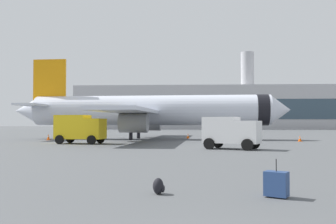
# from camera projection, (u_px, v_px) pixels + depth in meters

# --- Properties ---
(airplane_at_gate) EXTENTS (35.74, 32.22, 10.50)m
(airplane_at_gate) POSITION_uv_depth(u_px,v_px,m) (148.00, 111.00, 46.84)
(airplane_at_gate) COLOR silver
(airplane_at_gate) RESTS_ON ground
(service_truck) EXTENTS (5.06, 3.10, 2.90)m
(service_truck) POSITION_uv_depth(u_px,v_px,m) (80.00, 128.00, 37.05)
(service_truck) COLOR yellow
(service_truck) RESTS_ON ground
(cargo_van) EXTENTS (4.83, 3.75, 2.60)m
(cargo_van) POSITION_uv_depth(u_px,v_px,m) (231.00, 131.00, 29.47)
(cargo_van) COLOR white
(cargo_van) RESTS_ON ground
(safety_cone_near) EXTENTS (0.44, 0.44, 0.67)m
(safety_cone_near) POSITION_uv_depth(u_px,v_px,m) (300.00, 139.00, 41.37)
(safety_cone_near) COLOR #F2590C
(safety_cone_near) RESTS_ON ground
(safety_cone_mid) EXTENTS (0.44, 0.44, 0.75)m
(safety_cone_mid) POSITION_uv_depth(u_px,v_px,m) (48.00, 137.00, 44.68)
(safety_cone_mid) COLOR #F2590C
(safety_cone_mid) RESTS_ON ground
(safety_cone_far) EXTENTS (0.44, 0.44, 0.69)m
(safety_cone_far) POSITION_uv_depth(u_px,v_px,m) (188.00, 136.00, 49.38)
(safety_cone_far) COLOR #F2590C
(safety_cone_far) RESTS_ON ground
(safety_cone_outer) EXTENTS (0.44, 0.44, 0.80)m
(safety_cone_outer) POSITION_uv_depth(u_px,v_px,m) (226.00, 135.00, 51.17)
(safety_cone_outer) COLOR #F2590C
(safety_cone_outer) RESTS_ON ground
(rolling_suitcase) EXTENTS (0.75, 0.67, 1.10)m
(rolling_suitcase) POSITION_uv_depth(u_px,v_px,m) (276.00, 184.00, 10.46)
(rolling_suitcase) COLOR navy
(rolling_suitcase) RESTS_ON ground
(traveller_backpack) EXTENTS (0.36, 0.40, 0.48)m
(traveller_backpack) POSITION_uv_depth(u_px,v_px,m) (159.00, 186.00, 10.94)
(traveller_backpack) COLOR black
(traveller_backpack) RESTS_ON ground
(terminal_building) EXTENTS (101.44, 19.51, 26.14)m
(terminal_building) POSITION_uv_depth(u_px,v_px,m) (228.00, 108.00, 124.87)
(terminal_building) COLOR #B2B2B7
(terminal_building) RESTS_ON ground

